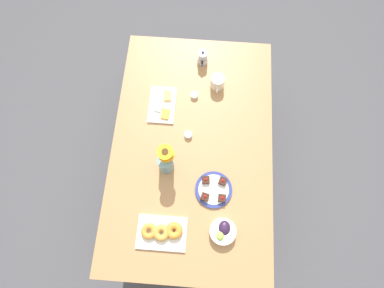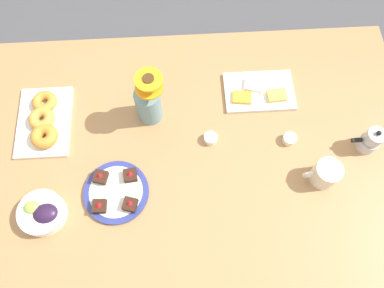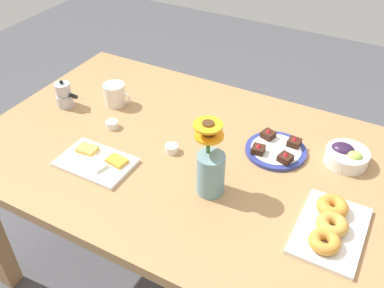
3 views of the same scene
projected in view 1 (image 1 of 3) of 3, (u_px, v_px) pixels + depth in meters
name	position (u px, v px, depth m)	size (l,w,h in m)	color
ground_plane	(192.00, 173.00, 2.57)	(6.00, 6.00, 0.00)	#4C4C51
dining_table	(192.00, 150.00, 1.95)	(1.60, 1.00, 0.74)	#A87A4C
coffee_mug	(217.00, 82.00, 1.96)	(0.12, 0.09, 0.09)	silver
grape_bowl	(223.00, 231.00, 1.67)	(0.15, 0.15, 0.07)	white
cheese_platter	(163.00, 105.00, 1.95)	(0.26, 0.17, 0.03)	white
croissant_platter	(162.00, 232.00, 1.68)	(0.19, 0.28, 0.05)	white
jam_cup_honey	(194.00, 95.00, 1.96)	(0.05, 0.05, 0.03)	white
jam_cup_berry	(188.00, 135.00, 1.88)	(0.05, 0.05, 0.03)	white
dessert_plate	(214.00, 190.00, 1.77)	(0.22, 0.22, 0.05)	navy
flower_vase	(166.00, 163.00, 1.74)	(0.11, 0.10, 0.26)	#6B939E
moka_pot	(203.00, 58.00, 2.02)	(0.11, 0.07, 0.12)	#B7B7BC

